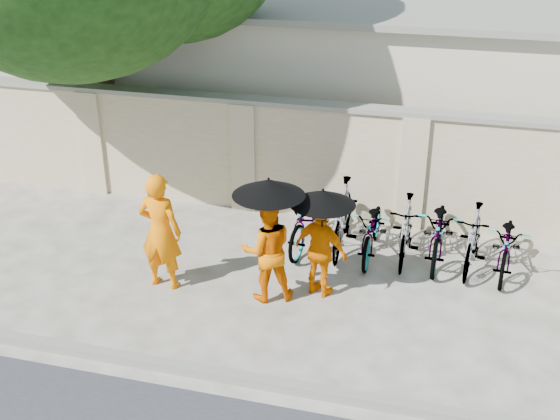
# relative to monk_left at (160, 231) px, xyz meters

# --- Properties ---
(ground) EXTENTS (80.00, 80.00, 0.00)m
(ground) POSITION_rel_monk_left_xyz_m (1.35, -0.17, -0.90)
(ground) COLOR #B3ADA0
(kerb) EXTENTS (40.00, 0.16, 0.12)m
(kerb) POSITION_rel_monk_left_xyz_m (1.35, -1.87, -0.84)
(kerb) COLOR gray
(kerb) RESTS_ON ground
(compound_wall) EXTENTS (20.00, 0.30, 2.00)m
(compound_wall) POSITION_rel_monk_left_xyz_m (2.35, 3.03, 0.10)
(compound_wall) COLOR beige
(compound_wall) RESTS_ON ground
(building_behind) EXTENTS (14.00, 6.00, 3.20)m
(building_behind) POSITION_rel_monk_left_xyz_m (3.35, 6.83, 0.70)
(building_behind) COLOR beige
(building_behind) RESTS_ON ground
(monk_left) EXTENTS (0.68, 0.47, 1.80)m
(monk_left) POSITION_rel_monk_left_xyz_m (0.00, 0.00, 0.00)
(monk_left) COLOR orange
(monk_left) RESTS_ON ground
(monk_center) EXTENTS (0.93, 0.85, 1.57)m
(monk_center) POSITION_rel_monk_left_xyz_m (1.59, 0.07, -0.12)
(monk_center) COLOR #EF6A00
(monk_center) RESTS_ON ground
(parasol_center) EXTENTS (1.00, 1.00, 1.01)m
(parasol_center) POSITION_rel_monk_left_xyz_m (1.64, -0.01, 0.89)
(parasol_center) COLOR black
(parasol_center) RESTS_ON ground
(monk_right) EXTENTS (0.91, 0.62, 1.44)m
(monk_right) POSITION_rel_monk_left_xyz_m (2.31, 0.35, -0.18)
(monk_right) COLOR orange
(monk_right) RESTS_ON ground
(parasol_right) EXTENTS (0.92, 0.92, 0.89)m
(parasol_right) POSITION_rel_monk_left_xyz_m (2.33, 0.27, 0.70)
(parasol_right) COLOR black
(parasol_right) RESTS_ON ground
(bike_0) EXTENTS (0.87, 1.93, 0.98)m
(bike_0) POSITION_rel_monk_left_xyz_m (1.84, 1.81, -0.41)
(bike_0) COLOR gray
(bike_0) RESTS_ON ground
(bike_1) EXTENTS (0.60, 1.90, 1.13)m
(bike_1) POSITION_rel_monk_left_xyz_m (2.36, 1.85, -0.33)
(bike_1) COLOR gray
(bike_1) RESTS_ON ground
(bike_2) EXTENTS (0.60, 1.72, 0.90)m
(bike_2) POSITION_rel_monk_left_xyz_m (2.88, 1.74, -0.45)
(bike_2) COLOR gray
(bike_2) RESTS_ON ground
(bike_3) EXTENTS (0.48, 1.67, 1.00)m
(bike_3) POSITION_rel_monk_left_xyz_m (3.40, 1.77, -0.40)
(bike_3) COLOR gray
(bike_3) RESTS_ON ground
(bike_4) EXTENTS (0.68, 1.89, 0.99)m
(bike_4) POSITION_rel_monk_left_xyz_m (3.91, 1.88, -0.40)
(bike_4) COLOR gray
(bike_4) RESTS_ON ground
(bike_5) EXTENTS (0.66, 1.68, 0.98)m
(bike_5) POSITION_rel_monk_left_xyz_m (4.43, 1.74, -0.41)
(bike_5) COLOR gray
(bike_5) RESTS_ON ground
(bike_6) EXTENTS (0.76, 1.77, 0.91)m
(bike_6) POSITION_rel_monk_left_xyz_m (4.95, 1.75, -0.45)
(bike_6) COLOR gray
(bike_6) RESTS_ON ground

